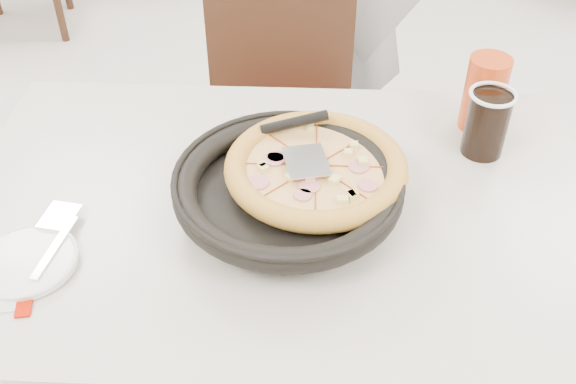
{
  "coord_description": "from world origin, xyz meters",
  "views": [
    {
      "loc": [
        -0.19,
        -1.23,
        1.58
      ],
      "look_at": [
        -0.23,
        -0.32,
        0.8
      ],
      "focal_mm": 42.0,
      "sensor_mm": 36.0,
      "label": 1
    }
  ],
  "objects_px": {
    "main_table": "(280,329)",
    "pizza": "(316,175)",
    "chair_far": "(288,132)",
    "pizza_pan": "(288,195)",
    "red_cup": "(484,93)",
    "side_plate": "(27,262)",
    "cola_glass": "(486,125)"
  },
  "relations": [
    {
      "from": "pizza",
      "to": "cola_glass",
      "type": "distance_m",
      "value": 0.37
    },
    {
      "from": "main_table",
      "to": "pizza",
      "type": "distance_m",
      "value": 0.44
    },
    {
      "from": "cola_glass",
      "to": "pizza",
      "type": "bearing_deg",
      "value": -153.65
    },
    {
      "from": "chair_far",
      "to": "side_plate",
      "type": "distance_m",
      "value": 0.93
    },
    {
      "from": "main_table",
      "to": "red_cup",
      "type": "relative_size",
      "value": 7.5
    },
    {
      "from": "side_plate",
      "to": "cola_glass",
      "type": "relative_size",
      "value": 1.29
    },
    {
      "from": "chair_far",
      "to": "pizza",
      "type": "xyz_separation_m",
      "value": [
        0.08,
        -0.6,
        0.34
      ]
    },
    {
      "from": "pizza_pan",
      "to": "chair_far",
      "type": "bearing_deg",
      "value": 92.45
    },
    {
      "from": "side_plate",
      "to": "cola_glass",
      "type": "distance_m",
      "value": 0.89
    },
    {
      "from": "chair_far",
      "to": "pizza_pan",
      "type": "distance_m",
      "value": 0.71
    },
    {
      "from": "chair_far",
      "to": "red_cup",
      "type": "relative_size",
      "value": 5.94
    },
    {
      "from": "pizza_pan",
      "to": "cola_glass",
      "type": "bearing_deg",
      "value": 28.03
    },
    {
      "from": "main_table",
      "to": "chair_far",
      "type": "bearing_deg",
      "value": 90.74
    },
    {
      "from": "pizza",
      "to": "side_plate",
      "type": "relative_size",
      "value": 1.7
    },
    {
      "from": "pizza",
      "to": "red_cup",
      "type": "distance_m",
      "value": 0.43
    },
    {
      "from": "pizza",
      "to": "red_cup",
      "type": "height_order",
      "value": "red_cup"
    },
    {
      "from": "cola_glass",
      "to": "main_table",
      "type": "bearing_deg",
      "value": -156.45
    },
    {
      "from": "pizza_pan",
      "to": "cola_glass",
      "type": "height_order",
      "value": "cola_glass"
    },
    {
      "from": "main_table",
      "to": "pizza_pan",
      "type": "bearing_deg",
      "value": -55.72
    },
    {
      "from": "chair_far",
      "to": "pizza_pan",
      "type": "xyz_separation_m",
      "value": [
        0.03,
        -0.64,
        0.32
      ]
    },
    {
      "from": "pizza",
      "to": "red_cup",
      "type": "relative_size",
      "value": 1.78
    },
    {
      "from": "chair_far",
      "to": "red_cup",
      "type": "xyz_separation_m",
      "value": [
        0.42,
        -0.34,
        0.35
      ]
    },
    {
      "from": "chair_far",
      "to": "side_plate",
      "type": "height_order",
      "value": "chair_far"
    },
    {
      "from": "pizza",
      "to": "chair_far",
      "type": "bearing_deg",
      "value": 97.2
    },
    {
      "from": "chair_far",
      "to": "side_plate",
      "type": "relative_size",
      "value": 5.67
    },
    {
      "from": "chair_far",
      "to": "pizza",
      "type": "height_order",
      "value": "chair_far"
    },
    {
      "from": "pizza_pan",
      "to": "red_cup",
      "type": "distance_m",
      "value": 0.49
    },
    {
      "from": "main_table",
      "to": "pizza_pan",
      "type": "relative_size",
      "value": 3.38
    },
    {
      "from": "pizza_pan",
      "to": "pizza",
      "type": "bearing_deg",
      "value": 38.22
    },
    {
      "from": "main_table",
      "to": "chair_far",
      "type": "xyz_separation_m",
      "value": [
        -0.01,
        0.61,
        0.1
      ]
    },
    {
      "from": "side_plate",
      "to": "cola_glass",
      "type": "height_order",
      "value": "cola_glass"
    },
    {
      "from": "red_cup",
      "to": "chair_far",
      "type": "bearing_deg",
      "value": 140.68
    }
  ]
}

